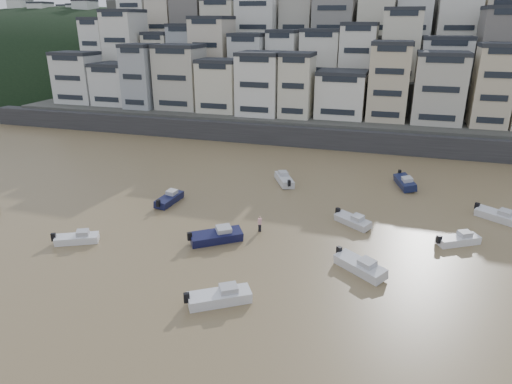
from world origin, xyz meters
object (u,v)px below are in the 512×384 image
(boat_d, at_px, (459,238))
(boat_e, at_px, (353,220))
(boat_g, at_px, (498,215))
(boat_i, at_px, (405,181))
(boat_a, at_px, (219,295))
(boat_h, at_px, (284,178))
(boat_f, at_px, (169,198))
(boat_b, at_px, (360,264))
(boat_c, at_px, (216,235))
(person_pink, at_px, (260,224))
(boat_j, at_px, (77,237))

(boat_d, height_order, boat_e, boat_d)
(boat_g, relative_size, boat_i, 0.89)
(boat_a, xyz_separation_m, boat_i, (13.91, 32.52, 0.05))
(boat_d, xyz_separation_m, boat_h, (-20.98, 12.53, 0.12))
(boat_i, bearing_deg, boat_f, -78.16)
(boat_h, height_order, boat_i, boat_i)
(boat_d, height_order, boat_i, boat_i)
(boat_b, distance_m, boat_d, 12.25)
(boat_d, relative_size, boat_h, 0.85)
(boat_c, bearing_deg, boat_a, -103.29)
(boat_c, bearing_deg, person_pink, 10.80)
(boat_i, distance_m, person_pink, 23.99)
(person_pink, bearing_deg, boat_d, 8.65)
(boat_a, xyz_separation_m, boat_c, (-4.19, 9.81, 0.04))
(boat_g, height_order, person_pink, person_pink)
(boat_g, bearing_deg, boat_a, -101.09)
(boat_e, relative_size, boat_i, 0.81)
(boat_e, distance_m, boat_g, 16.54)
(boat_e, xyz_separation_m, boat_j, (-26.06, -12.43, -0.02))
(boat_c, relative_size, boat_j, 1.25)
(boat_d, distance_m, boat_h, 24.44)
(boat_d, bearing_deg, boat_h, 117.89)
(boat_b, xyz_separation_m, boat_e, (-1.65, 9.82, -0.10))
(boat_h, bearing_deg, boat_e, -164.26)
(boat_a, relative_size, boat_j, 1.19)
(boat_g, bearing_deg, boat_i, 173.42)
(boat_d, distance_m, boat_e, 10.66)
(boat_a, relative_size, boat_d, 1.15)
(boat_f, xyz_separation_m, boat_i, (27.54, 14.62, 0.08))
(boat_e, xyz_separation_m, person_pink, (-9.26, -4.43, 0.23))
(boat_b, height_order, boat_i, boat_i)
(boat_j, bearing_deg, boat_g, -2.66)
(boat_b, distance_m, boat_i, 24.66)
(boat_e, distance_m, boat_f, 22.15)
(boat_g, height_order, boat_i, boat_i)
(boat_f, relative_size, boat_i, 0.89)
(boat_b, distance_m, person_pink, 12.17)
(boat_a, xyz_separation_m, boat_e, (8.52, 17.96, -0.10))
(boat_a, bearing_deg, person_pink, 60.04)
(boat_g, distance_m, boat_i, 13.09)
(boat_b, relative_size, boat_f, 1.06)
(person_pink, bearing_deg, boat_g, 23.13)
(boat_a, distance_m, boat_g, 33.91)
(boat_a, relative_size, boat_e, 1.16)
(boat_d, bearing_deg, boat_b, -167.97)
(boat_c, distance_m, boat_g, 31.49)
(boat_j, bearing_deg, boat_f, 45.71)
(boat_c, bearing_deg, boat_g, -9.52)
(boat_f, distance_m, boat_h, 16.21)
(boat_h, xyz_separation_m, boat_i, (15.81, 3.45, 0.02))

